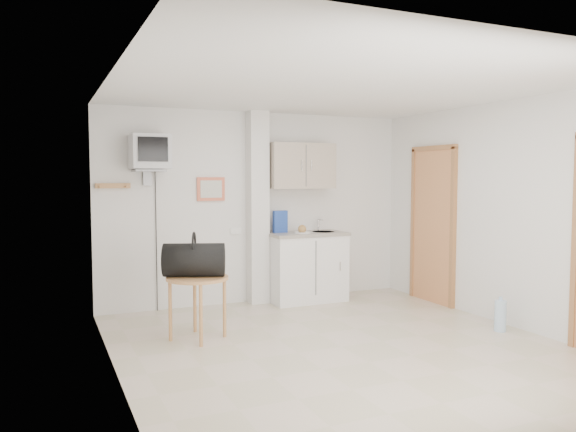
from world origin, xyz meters
name	(u,v)px	position (x,y,z in m)	size (l,w,h in m)	color
ground	(341,347)	(0.00, 0.00, 0.00)	(4.50, 4.50, 0.00)	beige
room_envelope	(359,189)	(0.24, 0.09, 1.54)	(4.24, 4.54, 2.55)	white
kitchenette	(305,241)	(0.57, 2.00, 0.80)	(1.03, 0.58, 2.10)	white
crt_television	(150,153)	(-1.45, 2.02, 1.94)	(0.44, 0.45, 2.15)	slate
round_table	(197,285)	(-1.21, 0.83, 0.56)	(0.63, 0.63, 0.64)	#C07B47
duffel_bag	(194,260)	(-1.23, 0.86, 0.82)	(0.69, 0.53, 0.46)	black
water_bottle	(500,316)	(1.83, -0.21, 0.17)	(0.12, 0.12, 0.37)	#B1D2EF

